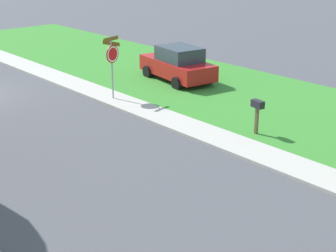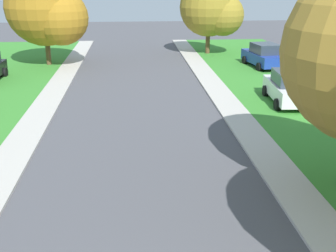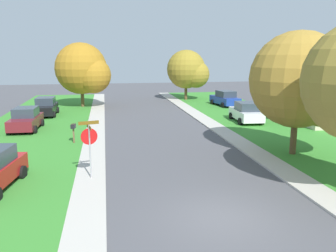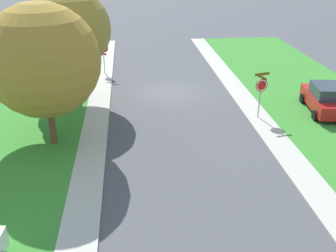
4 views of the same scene
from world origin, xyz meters
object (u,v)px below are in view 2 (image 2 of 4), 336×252
(car_white_driveway_right, at_px, (289,88))
(tree_sidewalk_mid, at_px, (48,10))
(tree_corner_large, at_px, (212,9))
(car_blue_kerbside_mid, at_px, (264,56))

(car_white_driveway_right, height_order, tree_sidewalk_mid, tree_sidewalk_mid)
(car_white_driveway_right, bearing_deg, tree_corner_large, 95.15)
(car_blue_kerbside_mid, bearing_deg, tree_sidewalk_mid, 172.76)
(car_white_driveway_right, bearing_deg, tree_sidewalk_mid, 140.96)
(tree_sidewalk_mid, bearing_deg, car_blue_kerbside_mid, -7.24)
(car_blue_kerbside_mid, xyz_separation_m, tree_sidewalk_mid, (-15.36, 1.95, 3.17))
(car_blue_kerbside_mid, relative_size, tree_corner_large, 0.71)
(tree_sidewalk_mid, bearing_deg, car_white_driveway_right, -39.04)
(car_white_driveway_right, height_order, tree_corner_large, tree_corner_large)
(car_white_driveway_right, xyz_separation_m, tree_sidewalk_mid, (-13.92, 11.29, 3.17))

